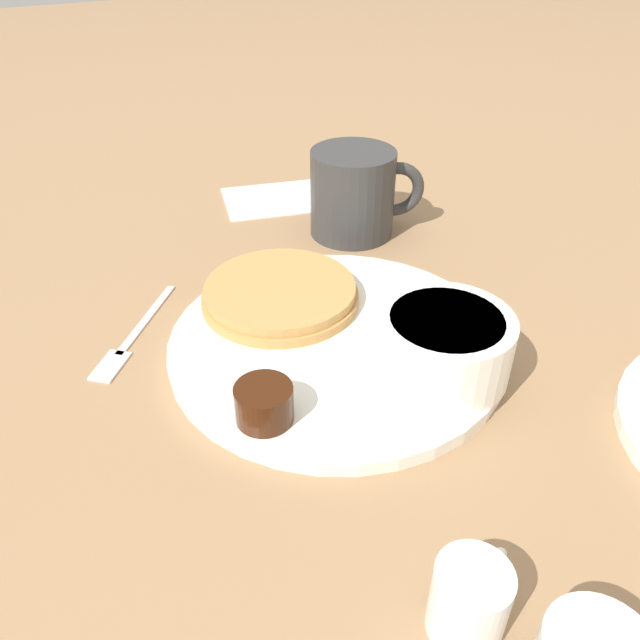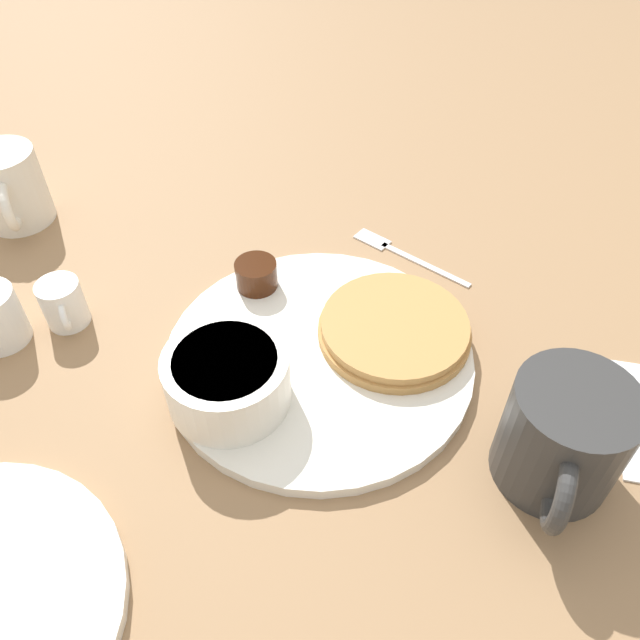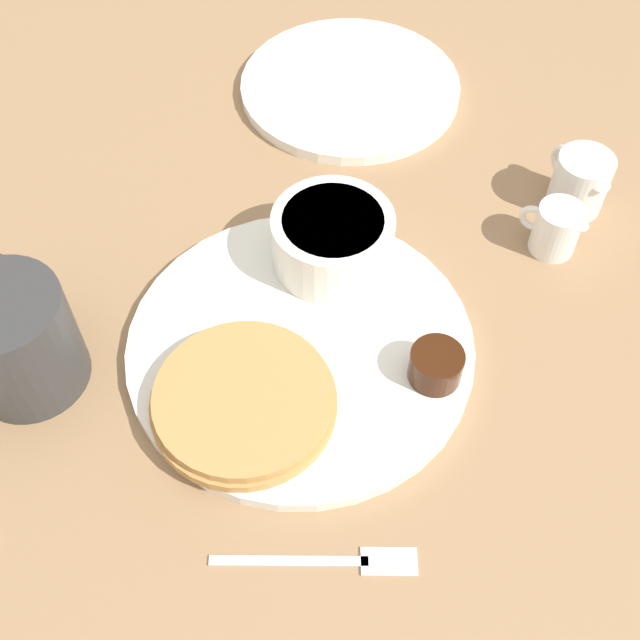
# 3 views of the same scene
# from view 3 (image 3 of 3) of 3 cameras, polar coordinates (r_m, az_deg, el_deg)

# --- Properties ---
(ground_plane) EXTENTS (4.00, 4.00, 0.00)m
(ground_plane) POSITION_cam_3_polar(r_m,az_deg,el_deg) (0.66, -1.39, -2.14)
(ground_plane) COLOR #93704C
(plate) EXTENTS (0.29, 0.29, 0.01)m
(plate) POSITION_cam_3_polar(r_m,az_deg,el_deg) (0.66, -1.40, -1.85)
(plate) COLOR white
(plate) RESTS_ON ground_plane
(pancake_stack) EXTENTS (0.14, 0.14, 0.02)m
(pancake_stack) POSITION_cam_3_polar(r_m,az_deg,el_deg) (0.62, -5.46, -5.72)
(pancake_stack) COLOR #B78447
(pancake_stack) RESTS_ON plate
(bowl) EXTENTS (0.11, 0.11, 0.05)m
(bowl) POSITION_cam_3_polar(r_m,az_deg,el_deg) (0.69, 0.91, 5.84)
(bowl) COLOR white
(bowl) RESTS_ON plate
(syrup_cup) EXTENTS (0.04, 0.04, 0.03)m
(syrup_cup) POSITION_cam_3_polar(r_m,az_deg,el_deg) (0.63, 8.24, -3.22)
(syrup_cup) COLOR #38190A
(syrup_cup) RESTS_ON plate
(butter_ramekin) EXTENTS (0.04, 0.04, 0.04)m
(butter_ramekin) POSITION_cam_3_polar(r_m,az_deg,el_deg) (0.71, 2.72, 6.04)
(butter_ramekin) COLOR white
(butter_ramekin) RESTS_ON plate
(coffee_mug) EXTENTS (0.12, 0.09, 0.10)m
(coffee_mug) POSITION_cam_3_polar(r_m,az_deg,el_deg) (0.66, -20.84, -1.22)
(coffee_mug) COLOR #333333
(coffee_mug) RESTS_ON ground_plane
(creamer_pitcher_near) EXTENTS (0.06, 0.04, 0.05)m
(creamer_pitcher_near) POSITION_cam_3_polar(r_m,az_deg,el_deg) (0.75, 16.43, 6.26)
(creamer_pitcher_near) COLOR white
(creamer_pitcher_near) RESTS_ON ground_plane
(creamer_pitcher_far) EXTENTS (0.08, 0.05, 0.06)m
(creamer_pitcher_far) POSITION_cam_3_polar(r_m,az_deg,el_deg) (0.79, 17.97, 9.34)
(creamer_pitcher_far) COLOR white
(creamer_pitcher_far) RESTS_ON ground_plane
(fork) EXTENTS (0.10, 0.12, 0.00)m
(fork) POSITION_cam_3_polar(r_m,az_deg,el_deg) (0.58, 1.37, -16.75)
(fork) COLOR silver
(fork) RESTS_ON ground_plane
(far_plate) EXTENTS (0.23, 0.23, 0.01)m
(far_plate) POSITION_cam_3_polar(r_m,az_deg,el_deg) (0.90, 2.15, 16.24)
(far_plate) COLOR white
(far_plate) RESTS_ON ground_plane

